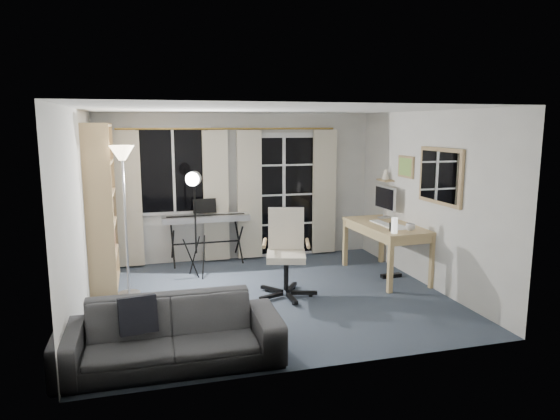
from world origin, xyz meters
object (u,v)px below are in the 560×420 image
object	(u,v)px
studio_light	(194,191)
office_chair	(286,244)
keyboard_piano	(206,219)
mug	(411,226)
sofa	(170,323)
torchiere_lamp	(123,176)
monitor	(385,199)
desk	(386,231)
bookshelf	(98,210)

from	to	relation	value
studio_light	office_chair	xyz separation A→B (m)	(1.08, -0.99, -0.61)
keyboard_piano	mug	size ratio (longest dim) A/B	10.63
sofa	torchiere_lamp	bearing A→B (deg)	102.34
torchiere_lamp	monitor	size ratio (longest dim) A/B	3.47
desk	mug	distance (m)	0.53
torchiere_lamp	desk	size ratio (longest dim) A/B	1.31
office_chair	desk	size ratio (longest dim) A/B	0.76
desk	office_chair	bearing A→B (deg)	-170.68
keyboard_piano	monitor	world-z (taller)	monitor
office_chair	desk	world-z (taller)	office_chair
bookshelf	torchiere_lamp	distance (m)	0.82
torchiere_lamp	studio_light	xyz separation A→B (m)	(0.93, 0.51, -0.29)
office_chair	monitor	distance (m)	2.03
monitor	mug	xyz separation A→B (m)	(-0.10, -0.95, -0.23)
bookshelf	studio_light	world-z (taller)	bookshelf
office_chair	monitor	bearing A→B (deg)	39.53
mug	studio_light	bearing A→B (deg)	157.89
torchiere_lamp	studio_light	bearing A→B (deg)	28.78
bookshelf	sofa	world-z (taller)	bookshelf
desk	sofa	world-z (taller)	sofa
bookshelf	studio_light	size ratio (longest dim) A/B	1.40
desk	monitor	size ratio (longest dim) A/B	2.64
mug	sofa	world-z (taller)	mug
bookshelf	sofa	bearing A→B (deg)	-73.77
office_chair	sofa	size ratio (longest dim) A/B	0.56
torchiere_lamp	desk	distance (m)	3.75
sofa	keyboard_piano	bearing A→B (deg)	78.00
sofa	desk	bearing A→B (deg)	32.33
keyboard_piano	studio_light	bearing A→B (deg)	-110.87
studio_light	desk	bearing A→B (deg)	5.69
studio_light	office_chair	distance (m)	1.59
desk	mug	xyz separation A→B (m)	(0.10, -0.50, 0.16)
studio_light	office_chair	size ratio (longest dim) A/B	1.40
mug	keyboard_piano	bearing A→B (deg)	145.40
office_chair	studio_light	bearing A→B (deg)	153.64
bookshelf	mug	bearing A→B (deg)	-16.39
torchiere_lamp	mug	distance (m)	3.86
office_chair	mug	world-z (taller)	office_chair
bookshelf	torchiere_lamp	size ratio (longest dim) A/B	1.14
monitor	studio_light	bearing A→B (deg)	173.56
torchiere_lamp	keyboard_piano	world-z (taller)	torchiere_lamp
torchiere_lamp	office_chair	distance (m)	2.26
torchiere_lamp	monitor	world-z (taller)	torchiere_lamp
office_chair	torchiere_lamp	bearing A→B (deg)	-177.31
sofa	studio_light	bearing A→B (deg)	79.92
desk	monitor	world-z (taller)	monitor
studio_light	desk	world-z (taller)	studio_light
desk	monitor	bearing A→B (deg)	63.76
office_chair	keyboard_piano	bearing A→B (deg)	133.59
desk	torchiere_lamp	bearing A→B (deg)	175.29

